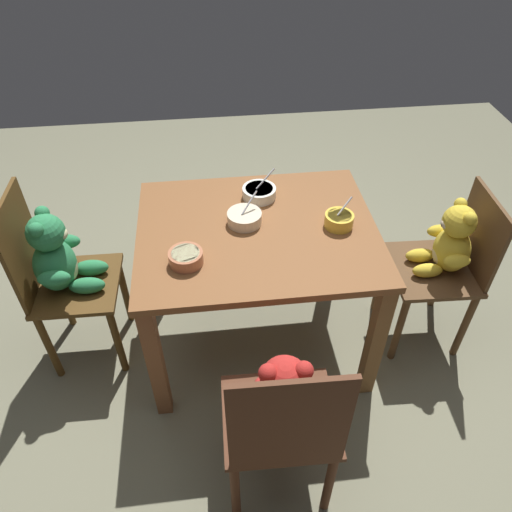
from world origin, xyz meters
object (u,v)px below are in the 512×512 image
(dining_table, at_px, (257,250))
(teddy_chair_near_right, at_px, (447,253))
(porridge_bowl_white_far_center, at_px, (259,192))
(teddy_chair_near_left, at_px, (59,265))
(porridge_bowl_cream_center, at_px, (244,218))
(porridge_bowl_terracotta_near_left, at_px, (186,257))
(porridge_bowl_yellow_near_right, at_px, (339,220))
(teddy_chair_near_front, at_px, (282,411))

(dining_table, xyz_separation_m, teddy_chair_near_right, (0.89, -0.06, -0.06))
(dining_table, xyz_separation_m, porridge_bowl_white_far_center, (0.04, 0.24, 0.15))
(teddy_chair_near_left, distance_m, porridge_bowl_cream_center, 0.86)
(dining_table, height_order, porridge_bowl_terracotta_near_left, porridge_bowl_terracotta_near_left)
(porridge_bowl_yellow_near_right, bearing_deg, teddy_chair_near_front, -115.37)
(teddy_chair_near_front, distance_m, porridge_bowl_terracotta_near_left, 0.71)
(teddy_chair_near_right, height_order, porridge_bowl_cream_center, porridge_bowl_cream_center)
(teddy_chair_near_left, xyz_separation_m, teddy_chair_near_right, (1.79, -0.09, -0.03))
(teddy_chair_near_front, bearing_deg, porridge_bowl_cream_center, 4.54)
(dining_table, distance_m, porridge_bowl_terracotta_near_left, 0.39)
(teddy_chair_near_left, bearing_deg, dining_table, -1.22)
(porridge_bowl_cream_center, bearing_deg, dining_table, -44.62)
(teddy_chair_near_right, distance_m, porridge_bowl_yellow_near_right, 0.58)
(porridge_bowl_yellow_near_right, bearing_deg, teddy_chair_near_right, -4.15)
(teddy_chair_near_left, bearing_deg, teddy_chair_near_right, -1.94)
(porridge_bowl_terracotta_near_left, relative_size, porridge_bowl_white_far_center, 0.87)
(teddy_chair_near_left, bearing_deg, porridge_bowl_cream_center, 2.08)
(porridge_bowl_cream_center, relative_size, porridge_bowl_white_far_center, 0.96)
(porridge_bowl_yellow_near_right, xyz_separation_m, porridge_bowl_cream_center, (-0.41, 0.07, -0.00))
(teddy_chair_near_right, distance_m, porridge_bowl_cream_center, 0.97)
(porridge_bowl_white_far_center, bearing_deg, teddy_chair_near_left, -167.74)
(dining_table, relative_size, porridge_bowl_cream_center, 6.86)
(porridge_bowl_terracotta_near_left, bearing_deg, porridge_bowl_cream_center, 42.01)
(teddy_chair_near_right, height_order, porridge_bowl_yellow_near_right, porridge_bowl_yellow_near_right)
(teddy_chair_near_right, height_order, porridge_bowl_white_far_center, porridge_bowl_white_far_center)
(teddy_chair_near_front, height_order, porridge_bowl_cream_center, teddy_chair_near_front)
(porridge_bowl_terracotta_near_left, bearing_deg, teddy_chair_near_left, 159.35)
(teddy_chair_near_front, bearing_deg, porridge_bowl_yellow_near_right, -23.71)
(teddy_chair_near_left, relative_size, teddy_chair_near_right, 1.11)
(porridge_bowl_yellow_near_right, relative_size, porridge_bowl_cream_center, 0.83)
(porridge_bowl_cream_center, bearing_deg, teddy_chair_near_right, -6.57)
(teddy_chair_near_right, bearing_deg, porridge_bowl_cream_center, -4.06)
(dining_table, height_order, porridge_bowl_cream_center, porridge_bowl_cream_center)
(dining_table, bearing_deg, porridge_bowl_white_far_center, 81.08)
(teddy_chair_near_front, relative_size, porridge_bowl_white_far_center, 5.81)
(teddy_chair_near_left, bearing_deg, teddy_chair_near_front, -42.07)
(teddy_chair_near_right, bearing_deg, dining_table, -1.22)
(teddy_chair_near_right, xyz_separation_m, porridge_bowl_white_far_center, (-0.86, 0.30, 0.21))
(dining_table, relative_size, teddy_chair_near_front, 1.13)
(teddy_chair_near_left, xyz_separation_m, porridge_bowl_terracotta_near_left, (0.58, -0.22, 0.18))
(porridge_bowl_yellow_near_right, height_order, porridge_bowl_cream_center, porridge_bowl_cream_center)
(teddy_chair_near_left, distance_m, porridge_bowl_white_far_center, 0.97)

